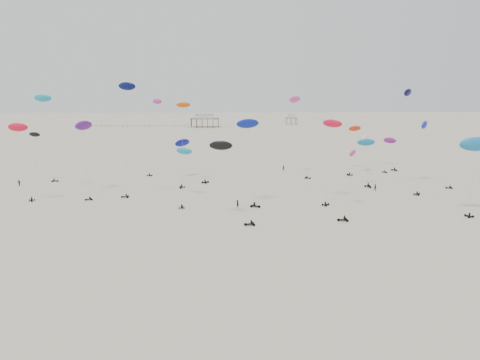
{
  "coord_description": "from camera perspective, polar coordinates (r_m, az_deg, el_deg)",
  "views": [
    {
      "loc": [
        -5.45,
        0.01,
        22.92
      ],
      "look_at": [
        0.0,
        88.0,
        7.0
      ],
      "focal_mm": 35.0,
      "sensor_mm": 36.0,
      "label": 1
    }
  ],
  "objects": [
    {
      "name": "ground_plane",
      "position": [
        201.37,
        -1.97,
        3.69
      ],
      "size": [
        900.0,
        900.0,
        0.0
      ],
      "primitive_type": "plane",
      "color": "beige"
    },
    {
      "name": "pavilion_main",
      "position": [
        350.52,
        -4.32,
        7.15
      ],
      "size": [
        21.0,
        13.0,
        9.8
      ],
      "color": "brown",
      "rests_on": "ground"
    },
    {
      "name": "pavilion_small",
      "position": [
        386.07,
        6.27,
        7.29
      ],
      "size": [
        9.0,
        7.0,
        8.0
      ],
      "color": "brown",
      "rests_on": "ground"
    },
    {
      "name": "pier_fence",
      "position": [
        355.22,
        -12.78,
        6.41
      ],
      "size": [
        80.2,
        0.2,
        1.5
      ],
      "color": "black",
      "rests_on": "ground"
    },
    {
      "name": "rig_0",
      "position": [
        119.54,
        -23.12,
        7.08
      ],
      "size": [
        4.52,
        14.14,
        24.39
      ],
      "rotation": [
        0.0,
        0.0,
        3.4
      ],
      "color": "black",
      "rests_on": "ground"
    },
    {
      "name": "rig_1",
      "position": [
        105.57,
        -6.88,
        2.3
      ],
      "size": [
        4.51,
        15.04,
        15.36
      ],
      "rotation": [
        0.0,
        0.0,
        6.23
      ],
      "color": "black",
      "rests_on": "ground"
    },
    {
      "name": "rig_2",
      "position": [
        94.75,
        13.14,
        0.1
      ],
      "size": [
        7.43,
        14.4,
        16.23
      ],
      "rotation": [
        0.0,
        0.0,
        1.55
      ],
      "color": "black",
      "rests_on": "ground"
    },
    {
      "name": "rig_3",
      "position": [
        122.04,
        -7.01,
        5.97
      ],
      "size": [
        3.68,
        10.03,
        21.64
      ],
      "rotation": [
        0.0,
        0.0,
        2.89
      ],
      "color": "black",
      "rests_on": "ground"
    },
    {
      "name": "rig_4",
      "position": [
        161.47,
        17.93,
        3.84
      ],
      "size": [
        6.1,
        16.57,
        15.12
      ],
      "rotation": [
        0.0,
        0.0,
        3.43
      ],
      "color": "black",
      "rests_on": "ground"
    },
    {
      "name": "rig_5",
      "position": [
        103.8,
        11.08,
        5.33
      ],
      "size": [
        5.91,
        9.56,
        18.16
      ],
      "rotation": [
        0.0,
        0.0,
        5.33
      ],
      "color": "black",
      "rests_on": "ground"
    },
    {
      "name": "rig_6",
      "position": [
        123.82,
        15.19,
        3.21
      ],
      "size": [
        4.7,
        5.47,
        12.35
      ],
      "rotation": [
        0.0,
        0.0,
        3.35
      ],
      "color": "black",
      "rests_on": "ground"
    },
    {
      "name": "rig_7",
      "position": [
        138.27,
        -10.3,
        7.04
      ],
      "size": [
        5.11,
        5.82,
        22.16
      ],
      "rotation": [
        0.0,
        0.0,
        4.16
      ],
      "color": "black",
      "rests_on": "ground"
    },
    {
      "name": "rig_8",
      "position": [
        145.01,
        14.61,
        4.17
      ],
      "size": [
        9.29,
        10.17,
        12.59
      ],
      "rotation": [
        0.0,
        0.0,
        0.34
      ],
      "color": "black",
      "rests_on": "ground"
    },
    {
      "name": "rig_9",
      "position": [
        108.07,
        -13.65,
        8.73
      ],
      "size": [
        4.81,
        3.61,
        26.11
      ],
      "rotation": [
        0.0,
        0.0,
        1.63
      ],
      "color": "black",
      "rests_on": "ground"
    },
    {
      "name": "rig_10",
      "position": [
        132.95,
        21.82,
        5.56
      ],
      "size": [
        6.07,
        12.98,
        17.62
      ],
      "rotation": [
        0.0,
        0.0,
        1.42
      ],
      "color": "black",
      "rests_on": "ground"
    },
    {
      "name": "rig_11",
      "position": [
        136.82,
        -23.09,
        3.49
      ],
      "size": [
        7.76,
        3.5,
        13.54
      ],
      "rotation": [
        0.0,
        0.0,
        4.55
      ],
      "color": "black",
      "rests_on": "ground"
    },
    {
      "name": "rig_12",
      "position": [
        86.53,
        -1.54,
        2.11
      ],
      "size": [
        8.39,
        8.48,
        15.39
      ],
      "rotation": [
        0.0,
        0.0,
        1.68
      ],
      "color": "black",
      "rests_on": "ground"
    },
    {
      "name": "rig_13",
      "position": [
        116.81,
        -18.47,
        5.58
      ],
      "size": [
        6.09,
        13.73,
        18.39
      ],
      "rotation": [
        0.0,
        0.0,
        2.01
      ],
      "color": "black",
      "rests_on": "ground"
    },
    {
      "name": "rig_14",
      "position": [
        97.62,
        1.14,
        4.88
      ],
      "size": [
        5.55,
        6.16,
        18.48
      ],
      "rotation": [
        0.0,
        0.0,
        4.07
      ],
      "color": "black",
      "rests_on": "ground"
    },
    {
      "name": "rig_15",
      "position": [
        102.33,
        26.8,
        3.43
      ],
      "size": [
        6.98,
        6.66,
        15.22
      ],
      "rotation": [
        0.0,
        0.0,
        0.32
      ],
      "color": "black",
      "rests_on": "ground"
    },
    {
      "name": "rig_16",
      "position": [
        131.77,
        -6.62,
        3.84
      ],
      "size": [
        10.53,
        14.05,
        14.36
      ],
      "rotation": [
        0.0,
        0.0,
        5.54
      ],
      "color": "black",
      "rests_on": "ground"
    },
    {
      "name": "rig_17",
      "position": [
        108.95,
        -26.73,
        3.1
      ],
      "size": [
        10.42,
        9.16,
        18.11
      ],
      "rotation": [
        0.0,
        0.0,
        0.83
      ],
      "color": "black",
      "rests_on": "ground"
    },
    {
      "name": "rig_18",
      "position": [
        124.38,
        19.98,
        7.81
      ],
      "size": [
        4.72,
        15.93,
        25.83
      ],
      "rotation": [
        0.0,
        0.0,
        5.36
      ],
      "color": "black",
      "rests_on": "ground"
    },
    {
      "name": "rig_19",
      "position": [
        137.5,
        6.9,
        8.47
      ],
      "size": [
        6.07,
        12.24,
        23.46
      ],
      "rotation": [
        0.0,
        0.0,
        4.09
      ],
      "color": "black",
      "rests_on": "ground"
    },
    {
      "name": "rig_20",
      "position": [
        151.75,
        14.33,
        5.37
      ],
      "size": [
        10.3,
        12.03,
        16.23
      ],
      "rotation": [
        0.0,
        0.0,
        3.49
      ],
      "color": "black",
      "rests_on": "ground"
    },
    {
      "name": "spectator_0",
      "position": [
        97.55,
        -0.29,
        -3.35
      ],
      "size": [
        0.84,
        0.83,
        1.92
      ],
      "primitive_type": "imported",
      "rotation": [
        0.0,
        0.0,
        2.36
      ],
      "color": "black",
      "rests_on": "ground"
    },
    {
      "name": "spectator_1",
      "position": [
        119.34,
        16.17,
        -1.25
      ],
      "size": [
        0.93,
        0.55,
        1.88
      ],
      "primitive_type": "imported",
      "rotation": [
        0.0,
        0.0,
        6.3
      ],
      "color": "black",
      "rests_on": "ground"
    },
    {
      "name": "spectator_2",
      "position": [
        133.32,
        -25.31,
        -0.66
      ],
      "size": [
        1.29,
        1.05,
        1.92
      ],
      "primitive_type": "imported",
      "rotation": [
        0.0,
        0.0,
        5.82
      ],
      "color": "black",
      "rests_on": "ground"
    },
    {
      "name": "spectator_3",
      "position": [
        145.54,
        5.32,
        1.13
      ],
      "size": [
        0.89,
        0.76,
        2.07
      ],
      "primitive_type": "imported",
      "rotation": [
        0.0,
        0.0,
        2.76
      ],
      "color": "black",
      "rests_on": "ground"
    }
  ]
}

